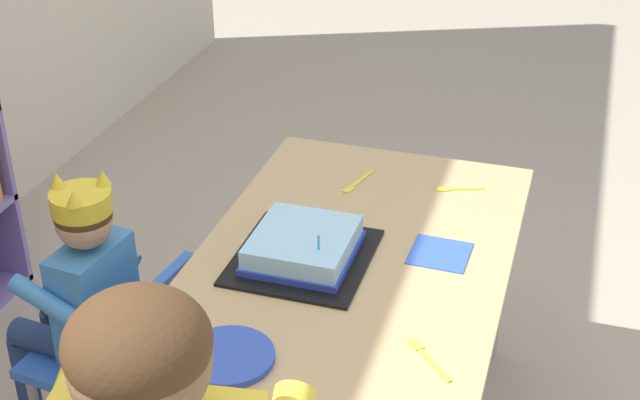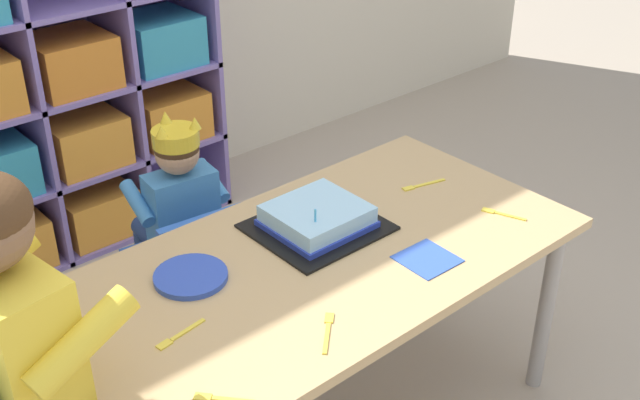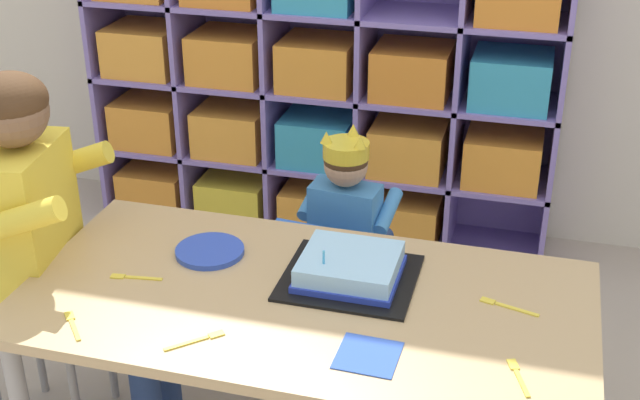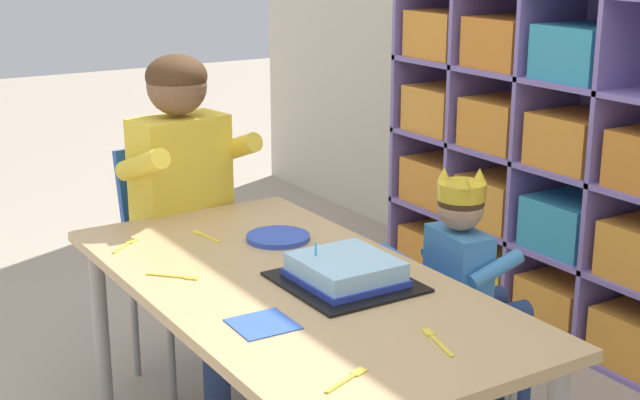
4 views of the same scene
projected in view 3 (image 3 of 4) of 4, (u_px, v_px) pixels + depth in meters
name	position (u px, v px, depth m)	size (l,w,h in m)	color
storage_cubby_shelf	(313.00, 54.00, 3.32)	(1.85, 0.35, 1.58)	#7F6BB2
activity_table	(304.00, 317.00, 2.10)	(1.39, 0.71, 0.61)	tan
classroom_chair_blue	(338.00, 275.00, 2.66)	(0.38, 0.37, 0.57)	blue
child_with_crown	(350.00, 218.00, 2.68)	(0.31, 0.32, 0.81)	#3D7FBC
classroom_chair_adult_side	(22.00, 283.00, 2.35)	(0.36, 0.37, 0.78)	#1E4CA8
adult_helper_seated	(53.00, 222.00, 2.25)	(0.45, 0.44, 1.09)	yellow
birthday_cake_on_tray	(350.00, 269.00, 2.13)	(0.33, 0.30, 0.10)	black
paper_plate_stack	(210.00, 251.00, 2.26)	(0.18, 0.18, 0.01)	blue
paper_napkin_square	(368.00, 355.00, 1.86)	(0.14, 0.14, 0.00)	#3356B7
fork_near_child_seat	(133.00, 277.00, 2.15)	(0.13, 0.03, 0.00)	yellow
fork_beside_plate_stack	(199.00, 340.00, 1.91)	(0.11, 0.11, 0.00)	yellow
fork_scattered_mid_table	(518.00, 375.00, 1.80)	(0.06, 0.12, 0.00)	yellow
fork_at_table_front_edge	(505.00, 306.00, 2.03)	(0.14, 0.05, 0.00)	yellow
fork_by_napkin	(73.00, 324.00, 1.97)	(0.09, 0.10, 0.00)	yellow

